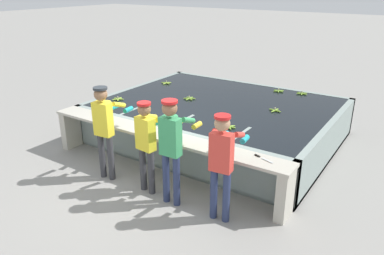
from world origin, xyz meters
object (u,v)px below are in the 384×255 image
(banana_bunch_floating_5, at_px, (118,99))
(banana_bunch_ledge_0, at_px, (222,151))
(banana_bunch_floating_3, at_px, (275,110))
(banana_bunch_floating_6, at_px, (171,109))
(worker_2, at_px, (172,142))
(banana_bunch_floating_4, at_px, (229,127))
(worker_3, at_px, (222,158))
(knife_0, at_px, (261,157))
(banana_bunch_floating_7, at_px, (302,93))
(worker_1, at_px, (147,139))
(banana_bunch_floating_2, at_px, (189,98))
(banana_bunch_floating_1, at_px, (166,83))
(worker_0, at_px, (105,124))
(banana_bunch_floating_0, at_px, (279,91))

(banana_bunch_floating_5, bearing_deg, banana_bunch_ledge_0, -19.17)
(banana_bunch_floating_3, relative_size, banana_bunch_floating_5, 1.02)
(banana_bunch_floating_6, bearing_deg, banana_bunch_floating_3, 30.40)
(worker_2, xyz_separation_m, banana_bunch_floating_4, (0.19, 1.48, -0.20))
(worker_2, height_order, worker_3, worker_2)
(banana_bunch_floating_4, relative_size, knife_0, 0.82)
(banana_bunch_floating_7, height_order, banana_bunch_ledge_0, banana_bunch_ledge_0)
(banana_bunch_floating_4, xyz_separation_m, banana_bunch_floating_6, (-1.49, 0.26, 0.00))
(worker_1, relative_size, banana_bunch_floating_6, 5.60)
(banana_bunch_floating_2, bearing_deg, worker_1, -71.29)
(worker_3, bearing_deg, banana_bunch_floating_2, 131.73)
(banana_bunch_floating_1, height_order, banana_bunch_floating_5, same)
(worker_2, bearing_deg, banana_bunch_floating_2, 118.51)
(banana_bunch_floating_1, relative_size, banana_bunch_floating_5, 1.01)
(banana_bunch_floating_2, xyz_separation_m, banana_bunch_ledge_0, (1.98, -2.06, 0.00))
(banana_bunch_floating_4, bearing_deg, banana_bunch_floating_6, 170.18)
(worker_0, distance_m, worker_1, 0.91)
(banana_bunch_ledge_0, relative_size, knife_0, 0.83)
(worker_0, relative_size, banana_bunch_floating_3, 5.98)
(worker_3, bearing_deg, banana_bunch_floating_7, 93.33)
(worker_2, bearing_deg, worker_3, 2.78)
(banana_bunch_floating_5, relative_size, banana_bunch_floating_6, 0.98)
(banana_bunch_floating_0, relative_size, banana_bunch_floating_1, 1.01)
(worker_2, bearing_deg, banana_bunch_floating_1, 128.25)
(worker_2, xyz_separation_m, banana_bunch_ledge_0, (0.60, 0.48, -0.19))
(worker_0, xyz_separation_m, banana_bunch_floating_0, (1.51, 4.21, -0.17))
(worker_1, relative_size, knife_0, 4.62)
(banana_bunch_floating_5, bearing_deg, banana_bunch_floating_1, 88.37)
(banana_bunch_floating_0, xyz_separation_m, knife_0, (1.12, -3.60, -0.01))
(banana_bunch_floating_0, relative_size, banana_bunch_floating_2, 1.00)
(banana_bunch_floating_6, bearing_deg, banana_bunch_ledge_0, -33.52)
(banana_bunch_floating_4, height_order, banana_bunch_floating_5, same)
(worker_3, xyz_separation_m, banana_bunch_floating_6, (-2.15, 1.70, -0.14))
(banana_bunch_floating_3, distance_m, banana_bunch_ledge_0, 2.34)
(banana_bunch_floating_1, bearing_deg, worker_0, -70.25)
(banana_bunch_floating_3, xyz_separation_m, banana_bunch_floating_6, (-1.84, -1.08, -0.00))
(worker_0, xyz_separation_m, banana_bunch_floating_6, (0.15, 1.71, -0.17))
(worker_1, height_order, banana_bunch_floating_4, worker_1)
(banana_bunch_ledge_0, bearing_deg, worker_2, -141.47)
(banana_bunch_floating_4, distance_m, banana_bunch_floating_7, 2.89)
(banana_bunch_floating_2, xyz_separation_m, banana_bunch_floating_6, (0.08, -0.80, -0.00))
(banana_bunch_ledge_0, distance_m, knife_0, 0.61)
(worker_0, distance_m, banana_bunch_ledge_0, 2.11)
(worker_0, bearing_deg, banana_bunch_floating_0, 70.25)
(worker_0, distance_m, knife_0, 2.71)
(banana_bunch_floating_0, bearing_deg, banana_bunch_floating_7, 9.82)
(banana_bunch_floating_6, distance_m, banana_bunch_ledge_0, 2.28)
(banana_bunch_floating_7, bearing_deg, banana_bunch_ledge_0, -89.99)
(banana_bunch_floating_3, height_order, knife_0, banana_bunch_floating_3)
(banana_bunch_floating_3, xyz_separation_m, knife_0, (0.64, -2.17, -0.01))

